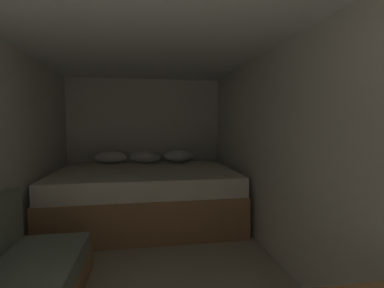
% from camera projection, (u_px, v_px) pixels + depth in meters
% --- Properties ---
extents(wall_back, '(2.63, 0.05, 2.12)m').
position_uv_depth(wall_back, '(145.00, 142.00, 4.82)').
color(wall_back, silver).
rests_on(wall_back, ground).
extents(wall_right, '(0.05, 5.18, 2.12)m').
position_uv_depth(wall_right, '(296.00, 159.00, 2.46)').
color(wall_right, silver).
rests_on(wall_right, ground).
extents(ceiling_slab, '(2.63, 5.18, 0.05)m').
position_uv_depth(ceiling_slab, '(145.00, 23.00, 2.17)').
color(ceiling_slab, white).
rests_on(ceiling_slab, wall_left).
extents(bed, '(2.41, 1.73, 0.93)m').
position_uv_depth(bed, '(146.00, 194.00, 3.96)').
color(bed, '#9E7247').
rests_on(bed, ground).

